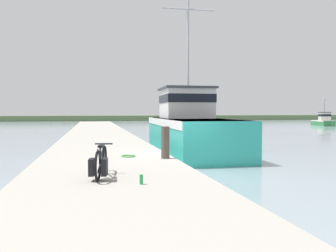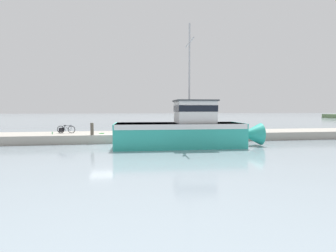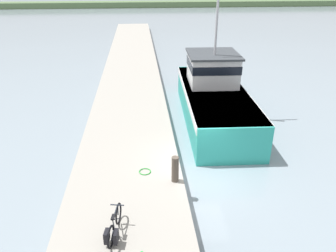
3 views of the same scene
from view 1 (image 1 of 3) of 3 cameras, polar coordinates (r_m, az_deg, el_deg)
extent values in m
plane|color=#84939E|center=(12.58, 4.01, -8.17)|extent=(320.00, 320.00, 0.00)
cube|color=#A39E93|center=(11.99, -10.79, -6.87)|extent=(4.50, 80.00, 0.77)
cube|color=#567047|center=(90.38, 8.79, 1.46)|extent=(180.00, 5.00, 1.28)
cube|color=teal|center=(18.64, 4.11, -1.68)|extent=(3.81, 10.29, 1.93)
cone|color=teal|center=(24.47, 0.43, -0.66)|extent=(1.89, 1.90, 1.83)
cube|color=white|center=(18.60, 4.12, 0.69)|extent=(3.87, 10.09, 0.39)
cube|color=white|center=(19.82, 3.17, 3.86)|extent=(2.86, 3.06, 1.73)
cube|color=black|center=(19.83, 3.17, 4.73)|extent=(2.92, 3.12, 0.48)
cube|color=#3D4247|center=(19.87, 3.17, 6.53)|extent=(3.09, 3.30, 0.12)
cylinder|color=#B2B2B7|center=(19.89, 3.52, 15.47)|extent=(0.14, 0.14, 6.02)
cylinder|color=#B2B2B7|center=(20.28, 3.54, 19.62)|extent=(3.11, 0.21, 0.10)
cube|color=#337F47|center=(59.59, 25.33, 0.47)|extent=(2.89, 4.96, 0.84)
cone|color=#337F47|center=(57.13, 26.53, 0.37)|extent=(0.97, 0.99, 0.80)
cube|color=beige|center=(59.58, 25.34, 0.80)|extent=(2.91, 4.88, 0.17)
cube|color=beige|center=(59.04, 25.60, 1.48)|extent=(1.75, 1.48, 1.27)
cube|color=black|center=(59.04, 25.60, 1.70)|extent=(1.79, 1.51, 0.36)
cube|color=#3D4247|center=(59.04, 25.61, 2.16)|extent=(1.89, 1.59, 0.12)
cylinder|color=#B2B2B7|center=(59.21, 25.56, 3.54)|extent=(0.14, 0.14, 2.73)
cylinder|color=#B2B2B7|center=(59.23, 25.58, 4.20)|extent=(1.71, 0.47, 0.10)
torus|color=black|center=(7.55, -12.12, -6.79)|extent=(0.18, 0.70, 0.70)
torus|color=black|center=(8.56, -11.04, -5.68)|extent=(0.18, 0.70, 0.70)
cylinder|color=#232833|center=(7.73, -11.92, -7.17)|extent=(0.10, 0.35, 0.19)
cylinder|color=#232833|center=(7.91, -11.69, -5.59)|extent=(0.06, 0.14, 0.53)
cylinder|color=#232833|center=(7.74, -11.88, -5.19)|extent=(0.11, 0.46, 0.39)
cylinder|color=#232833|center=(8.17, -11.41, -5.39)|extent=(0.15, 0.65, 0.54)
cylinder|color=#232833|center=(8.19, -11.37, -3.53)|extent=(0.13, 0.53, 0.05)
cylinder|color=#232833|center=(8.50, -11.08, -4.55)|extent=(0.05, 0.10, 0.36)
cylinder|color=#232833|center=(8.45, -11.12, -3.06)|extent=(0.44, 0.12, 0.04)
cube|color=black|center=(7.90, -11.68, -3.47)|extent=(0.14, 0.25, 0.05)
cube|color=black|center=(7.63, -13.10, -6.97)|extent=(0.17, 0.34, 0.38)
cube|color=black|center=(7.59, -11.00, -7.01)|extent=(0.17, 0.34, 0.38)
cylinder|color=#51473D|center=(10.92, -0.47, -2.88)|extent=(0.28, 0.28, 1.07)
torus|color=green|center=(11.49, -6.93, -5.21)|extent=(0.49, 0.49, 0.04)
cylinder|color=green|center=(7.16, -4.68, -9.26)|extent=(0.08, 0.08, 0.21)
camera|label=2|loc=(29.39, 49.37, 3.06)|focal=28.00mm
camera|label=3|loc=(6.03, 88.15, 79.37)|focal=35.00mm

